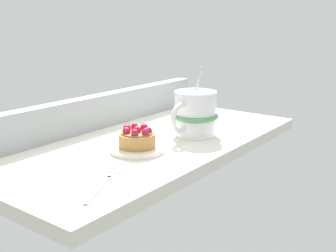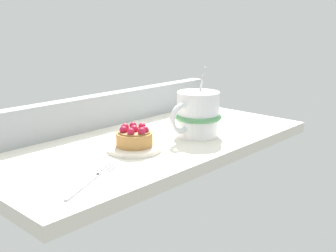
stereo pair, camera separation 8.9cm
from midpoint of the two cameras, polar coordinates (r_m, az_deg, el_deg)
ground_plane at (r=92.82cm, az=-5.36°, el=-2.63°), size 74.83×36.30×2.52cm
window_rail_back at (r=102.96cm, az=-12.24°, el=1.83°), size 73.34×3.39×7.92cm
dessert_plate at (r=84.54cm, az=-7.20°, el=-3.19°), size 10.87×10.87×1.03cm
raspberry_tart at (r=83.87cm, az=-7.24°, el=-1.66°), size 7.35×7.35×4.29cm
coffee_mug at (r=94.37cm, az=0.92°, el=1.64°), size 14.43×10.69×15.39cm
dessert_fork at (r=69.96cm, az=-12.28°, el=-7.44°), size 15.30×8.52×0.60cm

